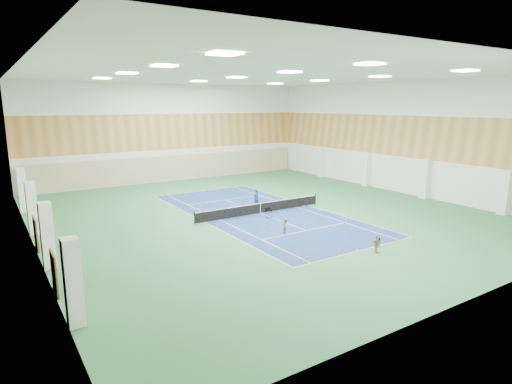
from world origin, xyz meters
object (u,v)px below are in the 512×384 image
at_px(tennis_net, 260,207).
at_px(child_court, 286,226).
at_px(coach, 256,198).
at_px(child_apron, 376,244).
at_px(ball_cart, 268,213).

bearing_deg(tennis_net, child_court, -106.14).
bearing_deg(coach, child_apron, 79.47).
xyz_separation_m(child_court, ball_cart, (1.57, 4.62, -0.18)).
bearing_deg(ball_cart, child_court, -94.98).
distance_m(tennis_net, ball_cart, 1.62).
height_order(coach, child_apron, coach).
distance_m(coach, child_court, 8.94).
relative_size(coach, child_court, 1.42).
distance_m(tennis_net, child_court, 6.47).
height_order(coach, child_court, coach).
bearing_deg(child_court, ball_cart, 42.40).
relative_size(child_apron, ball_cart, 1.44).
height_order(child_apron, ball_cart, child_apron).
bearing_deg(coach, ball_cart, 62.83).
relative_size(tennis_net, coach, 7.55).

